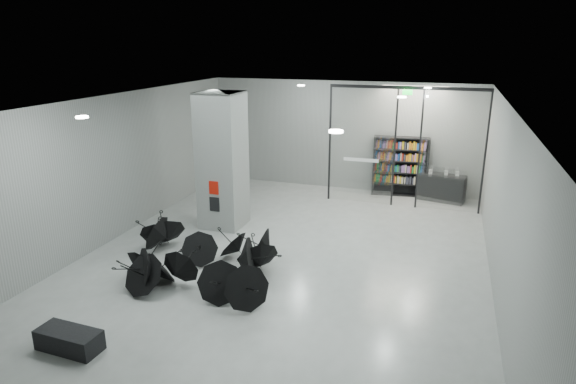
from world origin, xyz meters
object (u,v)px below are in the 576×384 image
(bookshelf, at_px, (400,166))
(bench, at_px, (69,340))
(shop_counter, at_px, (442,188))
(umbrella_cluster, at_px, (195,263))
(column, at_px, (222,161))

(bookshelf, bearing_deg, bench, -118.98)
(shop_counter, height_order, umbrella_cluster, umbrella_cluster)
(bookshelf, relative_size, umbrella_cluster, 0.45)
(bookshelf, distance_m, shop_counter, 1.62)
(shop_counter, xyz_separation_m, umbrella_cluster, (-5.41, -7.84, -0.16))
(bench, relative_size, bookshelf, 0.56)
(bench, distance_m, bookshelf, 12.35)
(bench, height_order, bookshelf, bookshelf)
(shop_counter, relative_size, umbrella_cluster, 0.33)
(shop_counter, bearing_deg, column, -131.63)
(column, distance_m, bench, 6.90)
(column, bearing_deg, shop_counter, 36.21)
(column, xyz_separation_m, bench, (0.05, -6.66, -1.81))
(bookshelf, xyz_separation_m, shop_counter, (1.49, -0.22, -0.60))
(column, height_order, bookshelf, column)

